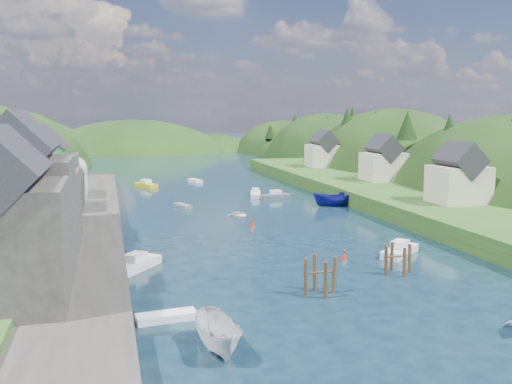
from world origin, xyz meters
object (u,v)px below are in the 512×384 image
object	(u,v)px
channel_buoy_near	(344,255)
channel_buoy_far	(252,224)
piling_cluster_near	(320,279)
piling_cluster_far	(398,262)

from	to	relation	value
channel_buoy_near	channel_buoy_far	world-z (taller)	same
piling_cluster_near	channel_buoy_near	bearing A→B (deg)	56.81
piling_cluster_near	piling_cluster_far	world-z (taller)	piling_cluster_near
channel_buoy_far	piling_cluster_far	bearing A→B (deg)	-72.09
piling_cluster_near	channel_buoy_near	world-z (taller)	piling_cluster_near
piling_cluster_far	piling_cluster_near	bearing A→B (deg)	-156.73
piling_cluster_far	channel_buoy_near	distance (m)	6.32
channel_buoy_near	piling_cluster_far	bearing A→B (deg)	-62.72
channel_buoy_near	channel_buoy_far	bearing A→B (deg)	104.81
piling_cluster_near	channel_buoy_far	size ratio (longest dim) A/B	3.33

